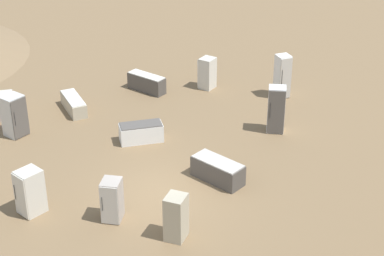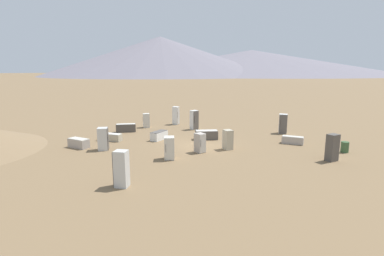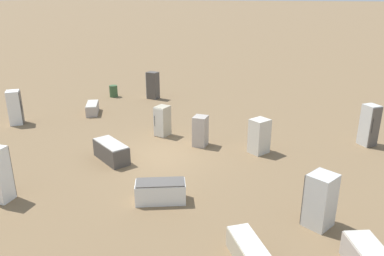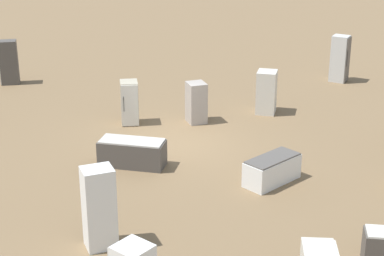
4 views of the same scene
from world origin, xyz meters
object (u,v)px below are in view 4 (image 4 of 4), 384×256
Objects in this scene: discarded_fridge_0 at (196,102)px; discarded_fridge_6 at (267,92)px; discarded_fridge_5 at (99,208)px; discarded_fridge_14 at (340,59)px; discarded_fridge_9 at (272,170)px; discarded_fridge_10 at (9,62)px; discarded_fridge_13 at (129,103)px; discarded_fridge_15 at (132,153)px.

discarded_fridge_6 is (-0.39, 2.65, 0.07)m from discarded_fridge_0.
discarded_fridge_5 is 15.35m from discarded_fridge_14.
discarded_fridge_5 is (7.42, -3.93, 0.25)m from discarded_fridge_0.
discarded_fridge_9 is 13.45m from discarded_fridge_10.
discarded_fridge_13 is at bearing 179.54° from discarded_fridge_9.
discarded_fridge_14 is (-10.89, 10.81, 0.00)m from discarded_fridge_5.
discarded_fridge_6 is at bearing 40.60° from discarded_fridge_5.
discarded_fridge_0 is at bearing 52.82° from discarded_fridge_5.
discarded_fridge_13 is at bearing -153.52° from discarded_fridge_6.
discarded_fridge_9 is at bearing -86.47° from discarded_fridge_0.
discarded_fridge_10 is at bearing 129.46° from discarded_fridge_0.
discarded_fridge_6 is (-7.81, 6.59, -0.19)m from discarded_fridge_5.
discarded_fridge_14 is 0.94× the size of discarded_fridge_15.
discarded_fridge_0 is 5.22m from discarded_fridge_9.
discarded_fridge_5 is 13.77m from discarded_fridge_10.
discarded_fridge_14 reaches higher than discarded_fridge_0.
discarded_fridge_15 is (3.17, -2.63, -0.31)m from discarded_fridge_0.
discarded_fridge_15 is (-1.96, -3.57, 0.03)m from discarded_fridge_9.
discarded_fridge_6 is at bearing -12.57° from discarded_fridge_14.
discarded_fridge_10 is at bearing -60.00° from discarded_fridge_14.
discarded_fridge_5 is 1.07× the size of discarded_fridge_10.
discarded_fridge_6 is at bearing -174.73° from discarded_fridge_13.
discarded_fridge_5 is 1.00× the size of discarded_fridge_14.
discarded_fridge_15 is at bearing 88.37° from discarded_fridge_13.
discarded_fridge_0 is at bearing -14.40° from discarded_fridge_15.
discarded_fridge_13 reaches higher than discarded_fridge_15.
discarded_fridge_5 is at bearing -104.07° from discarded_fridge_6.
discarded_fridge_6 is 6.38m from discarded_fridge_15.
discarded_fridge_13 is (-0.35, -2.23, 0.04)m from discarded_fridge_0.
discarded_fridge_14 is at bearing 114.84° from discarded_fridge_9.
discarded_fridge_10 is at bearing -49.31° from discarded_fridge_13.
discarded_fridge_0 is 7.71m from discarded_fridge_14.
discarded_fridge_10 is 7.13m from discarded_fridge_13.
discarded_fridge_5 is at bearing -3.47° from discarded_fridge_14.
discarded_fridge_6 is 5.23m from discarded_fridge_14.
discarded_fridge_9 is 4.07m from discarded_fridge_15.
discarded_fridge_9 is 0.94× the size of discarded_fridge_14.
discarded_fridge_0 is 0.73× the size of discarded_fridge_5.
discarded_fridge_13 reaches higher than discarded_fridge_0.
discarded_fridge_9 is at bearing -145.61° from discarded_fridge_10.
discarded_fridge_5 is 7.96m from discarded_fridge_13.
discarded_fridge_6 reaches higher than discarded_fridge_0.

